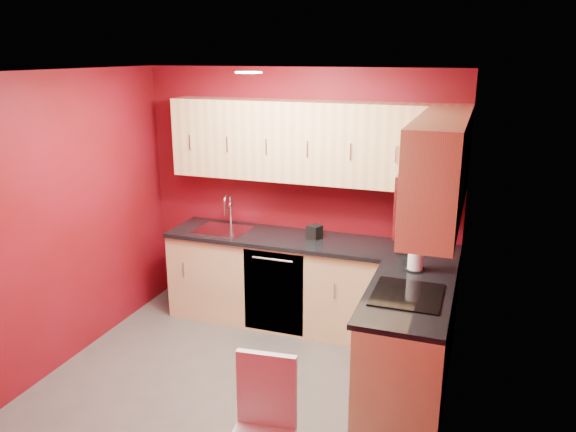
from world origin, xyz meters
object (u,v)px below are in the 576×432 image
Objects in this scene: napkin_holder at (314,232)px; paper_towel at (416,253)px; sink at (223,226)px; coffee_maker at (410,237)px; microwave at (430,198)px.

napkin_holder is 1.14m from paper_towel.
sink reaches higher than coffee_maker.
microwave is at bearing -76.46° from paper_towel.
paper_towel is (0.10, -0.42, -0.00)m from coffee_maker.
microwave reaches higher than paper_towel.
paper_towel is (1.02, -0.51, 0.08)m from napkin_holder.
napkin_holder is (0.95, 0.03, 0.03)m from sink.
sink is at bearing 166.44° from paper_towel.
napkin_holder is (-0.91, 0.09, -0.08)m from coffee_maker.
coffee_maker is 0.43m from paper_towel.
sink is 1.79× the size of coffee_maker.
microwave is 1.46× the size of sink.
coffee_maker is at bearing -1.74° from sink.
coffee_maker reaches higher than napkin_holder.
coffee_maker is (-0.23, 0.95, -0.60)m from microwave.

